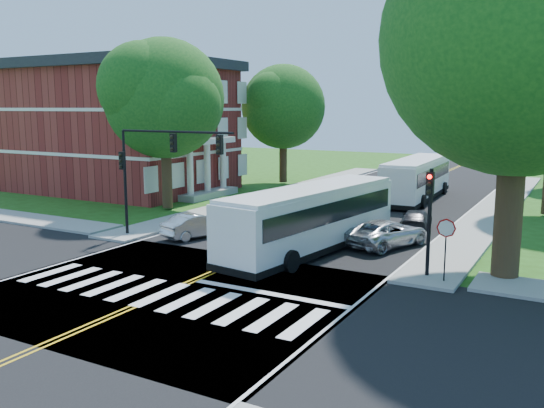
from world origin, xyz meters
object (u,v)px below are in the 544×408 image
Objects in this scene: dark_sedan at (416,220)px; bus_follow at (417,178)px; hatchback at (197,225)px; suv at (387,233)px; signal_ne at (430,208)px; signal_nw at (157,158)px; bus_lead at (312,217)px.

bus_follow is at bearing -85.13° from dark_sedan.
suv is at bearing -144.17° from hatchback.
hatchback is at bearing 172.80° from signal_ne.
signal_ne reaches higher than suv.
suv reaches higher than hatchback.
suv is at bearing 97.97° from bus_follow.
signal_nw is 0.57× the size of bus_lead.
dark_sedan is (9.84, 7.65, -0.07)m from hatchback.
bus_follow is (8.15, 20.21, -2.72)m from signal_nw.
bus_follow is 19.85m from hatchback.
hatchback is (1.26, 1.63, -3.72)m from signal_nw.
hatchback is at bearing 52.34° from signal_nw.
hatchback is 0.99× the size of dark_sedan.
dark_sedan is (-2.96, 9.27, -2.38)m from signal_ne.
bus_lead is 1.02× the size of bus_follow.
signal_nw is at bearing 66.16° from bus_follow.
bus_lead is at bearing 162.61° from signal_ne.
signal_nw is 14.13m from signal_ne.
bus_follow is 3.08× the size of hatchback.
hatchback is at bearing 37.19° from suv.
hatchback is at bearing 67.76° from bus_follow.
signal_ne is 0.35× the size of bus_lead.
signal_ne is 1.11× the size of dark_sedan.
signal_nw reaches higher than suv.
bus_follow is at bearing 106.28° from signal_ne.
suv is (9.60, 2.99, 0.03)m from hatchback.
hatchback is 0.81× the size of suv.
signal_nw is 14.95m from dark_sedan.
signal_ne reaches higher than dark_sedan.
signal_nw is 1.81× the size of hatchback.
hatchback is 10.06m from suv.
suv is (2.71, -15.59, -0.97)m from bus_follow.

